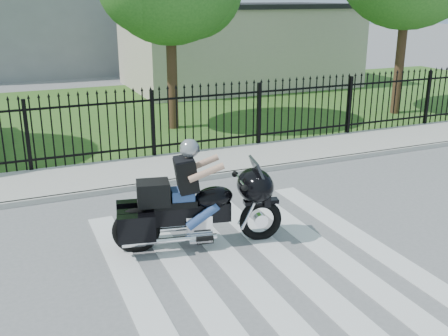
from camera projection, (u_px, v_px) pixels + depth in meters
name	position (u px, v px, depth m)	size (l,w,h in m)	color
ground	(260.00, 262.00, 8.30)	(120.00, 120.00, 0.00)	slate
crosswalk	(260.00, 262.00, 8.30)	(5.00, 5.50, 0.01)	silver
sidewalk	(166.00, 168.00, 12.64)	(40.00, 2.00, 0.12)	#ADAAA3
curb	(179.00, 181.00, 11.77)	(40.00, 0.12, 0.12)	#ADAAA3
grass_strip	(108.00, 114.00, 18.77)	(40.00, 12.00, 0.02)	#2D6021
iron_fence	(153.00, 125.00, 13.25)	(26.00, 0.04, 1.80)	black
building_low	(239.00, 47.00, 24.34)	(10.00, 6.00, 3.50)	#BAB09B
building_low_roof	(239.00, 6.00, 23.76)	(10.20, 6.20, 0.20)	black
motorcycle_rider	(194.00, 202.00, 8.64)	(2.85, 1.32, 1.91)	black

